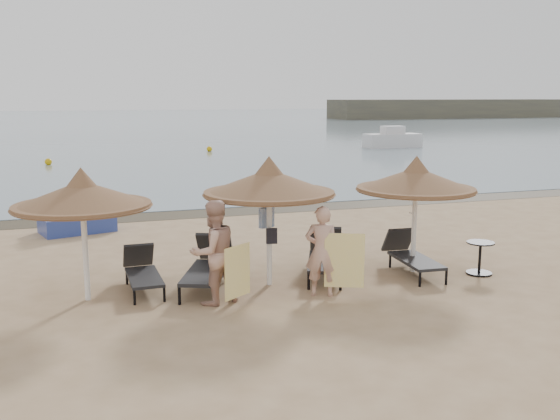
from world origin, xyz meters
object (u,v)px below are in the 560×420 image
(lounger_near_right, at_px, (325,255))
(side_table, at_px, (480,259))
(palapa_left, at_px, (82,195))
(person_right, at_px, (322,244))
(lounger_far_right, at_px, (411,254))
(palapa_right, at_px, (416,180))
(palapa_center, at_px, (269,183))
(lounger_near_left, at_px, (209,265))
(person_left, at_px, (213,244))
(pedal_boat, at_px, (76,220))
(lounger_far_left, at_px, (142,271))

(lounger_near_right, distance_m, side_table, 3.25)
(palapa_left, relative_size, lounger_near_right, 1.16)
(person_right, bearing_deg, lounger_far_right, -134.53)
(palapa_left, height_order, palapa_right, palapa_right)
(palapa_center, relative_size, lounger_far_right, 1.33)
(lounger_near_left, bearing_deg, person_right, -10.83)
(lounger_near_left, bearing_deg, person_left, -73.93)
(side_table, bearing_deg, lounger_near_left, 170.54)
(palapa_right, bearing_deg, palapa_center, 179.20)
(lounger_near_right, relative_size, person_left, 0.97)
(palapa_left, distance_m, side_table, 8.10)
(lounger_far_right, bearing_deg, palapa_left, -177.60)
(palapa_left, bearing_deg, lounger_far_right, -1.68)
(palapa_right, distance_m, person_left, 4.61)
(lounger_near_left, xyz_separation_m, pedal_boat, (-2.47, 5.98, -0.10))
(palapa_left, xyz_separation_m, lounger_near_right, (4.79, 0.21, -1.55))
(pedal_boat, bearing_deg, person_left, -87.02)
(lounger_near_right, xyz_separation_m, lounger_far_right, (1.80, -0.40, -0.03))
(lounger_near_left, height_order, person_left, person_left)
(palapa_center, relative_size, palapa_right, 1.03)
(lounger_near_right, bearing_deg, palapa_center, -142.76)
(lounger_far_left, height_order, side_table, lounger_far_left)
(lounger_far_right, height_order, pedal_boat, pedal_boat)
(pedal_boat, bearing_deg, lounger_far_left, -93.64)
(palapa_center, xyz_separation_m, lounger_near_right, (1.33, 0.35, -1.63))
(palapa_center, distance_m, palapa_right, 3.19)
(palapa_right, bearing_deg, pedal_boat, 137.27)
(palapa_right, xyz_separation_m, lounger_near_left, (-4.36, 0.32, -1.55))
(palapa_center, distance_m, side_table, 4.80)
(palapa_center, bearing_deg, lounger_far_left, 167.65)
(lounger_far_left, height_order, person_right, person_right)
(palapa_center, height_order, pedal_boat, palapa_center)
(palapa_right, xyz_separation_m, lounger_far_left, (-5.62, 0.58, -1.62))
(lounger_near_right, distance_m, lounger_far_right, 1.84)
(lounger_far_left, bearing_deg, lounger_near_left, -12.65)
(palapa_center, relative_size, lounger_near_right, 1.21)
(lounger_far_left, relative_size, person_right, 0.90)
(palapa_right, distance_m, lounger_near_left, 4.64)
(lounger_near_right, bearing_deg, palapa_right, 10.64)
(person_right, bearing_deg, pedal_boat, -33.89)
(palapa_left, bearing_deg, palapa_right, -1.58)
(palapa_left, bearing_deg, pedal_boat, 91.65)
(lounger_near_right, distance_m, pedal_boat, 7.73)
(palapa_left, bearing_deg, person_right, -14.63)
(pedal_boat, bearing_deg, palapa_left, -103.93)
(lounger_far_right, bearing_deg, lounger_near_right, 171.43)
(palapa_center, xyz_separation_m, pedal_boat, (-3.64, 6.26, -1.72))
(palapa_right, height_order, person_right, palapa_right)
(palapa_center, distance_m, pedal_boat, 7.44)
(palapa_left, distance_m, person_right, 4.44)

